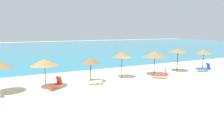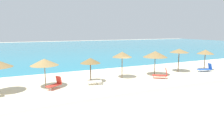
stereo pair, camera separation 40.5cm
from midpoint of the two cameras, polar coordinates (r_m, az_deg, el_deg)
name	(u,v)px [view 2 (the right image)]	position (r m, az deg, el deg)	size (l,w,h in m)	color
ground_plane	(136,83)	(19.42, 7.48, -4.45)	(160.00, 160.00, 0.00)	beige
sea_water	(58,48)	(59.33, -15.01, 5.27)	(160.00, 69.15, 0.01)	teal
beach_umbrella_1	(44,62)	(18.09, -18.12, 1.33)	(2.40, 2.40, 2.56)	brown
beach_umbrella_2	(90,61)	(19.02, -5.58, 1.80)	(1.93, 1.93, 2.39)	brown
beach_umbrella_3	(122,55)	(20.69, 3.48, 3.57)	(2.04, 2.04, 2.79)	brown
beach_umbrella_4	(155,54)	(22.49, 12.73, 3.59)	(2.67, 2.67, 2.72)	brown
beach_umbrella_5	(179,51)	(25.24, 19.04, 4.40)	(2.24, 2.24, 2.80)	brown
beach_umbrella_6	(205,52)	(27.65, 25.46, 3.92)	(2.02, 2.02, 2.59)	brown
lounge_chair_1	(55,84)	(17.82, -15.23, -4.62)	(1.44, 1.23, 1.04)	red
lounge_chair_2	(162,74)	(21.47, 14.49, -2.05)	(1.61, 1.34, 1.13)	red
lounge_chair_3	(96,80)	(18.53, -3.88, -3.76)	(1.44, 0.94, 1.08)	white
lounge_chair_4	(206,69)	(26.90, 25.53, -0.40)	(1.79, 1.17, 1.03)	blue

